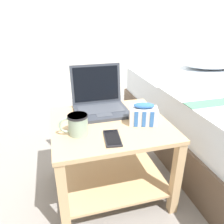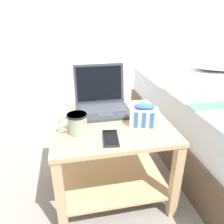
{
  "view_description": "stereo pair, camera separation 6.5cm",
  "coord_description": "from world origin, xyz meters",
  "px_view_note": "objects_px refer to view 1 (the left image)",
  "views": [
    {
      "loc": [
        -0.27,
        -1.02,
        1.01
      ],
      "look_at": [
        0.0,
        -0.04,
        0.55
      ],
      "focal_mm": 35.0,
      "sensor_mm": 36.0,
      "label": 1
    },
    {
      "loc": [
        -0.2,
        -1.04,
        1.01
      ],
      "look_at": [
        0.0,
        -0.04,
        0.55
      ],
      "focal_mm": 35.0,
      "sensor_mm": 36.0,
      "label": 2
    }
  ],
  "objects_px": {
    "laptop": "(100,102)",
    "cell_phone": "(112,138)",
    "mug_front_left": "(77,124)",
    "snack_bag": "(143,115)"
  },
  "relations": [
    {
      "from": "mug_front_left",
      "to": "cell_phone",
      "type": "xyz_separation_m",
      "value": [
        0.15,
        -0.09,
        -0.05
      ]
    },
    {
      "from": "laptop",
      "to": "mug_front_left",
      "type": "bearing_deg",
      "value": -122.94
    },
    {
      "from": "laptop",
      "to": "cell_phone",
      "type": "distance_m",
      "value": 0.35
    },
    {
      "from": "snack_bag",
      "to": "laptop",
      "type": "bearing_deg",
      "value": 127.91
    },
    {
      "from": "laptop",
      "to": "mug_front_left",
      "type": "distance_m",
      "value": 0.31
    },
    {
      "from": "cell_phone",
      "to": "snack_bag",
      "type": "bearing_deg",
      "value": 28.82
    },
    {
      "from": "laptop",
      "to": "snack_bag",
      "type": "relative_size",
      "value": 1.89
    },
    {
      "from": "snack_bag",
      "to": "mug_front_left",
      "type": "bearing_deg",
      "value": -176.85
    },
    {
      "from": "snack_bag",
      "to": "cell_phone",
      "type": "height_order",
      "value": "snack_bag"
    },
    {
      "from": "laptop",
      "to": "snack_bag",
      "type": "bearing_deg",
      "value": -52.09
    }
  ]
}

